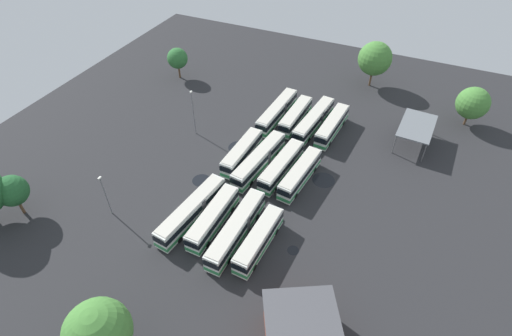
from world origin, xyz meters
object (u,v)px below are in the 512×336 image
object	(u,v)px
tree_east_edge	(473,103)
tree_north_edge	(375,59)
bus_row1_slot3	(300,174)
maintenance_shelter	(417,126)
bus_row0_slot0	(277,112)
tree_northeast	(177,58)
lamp_post_near_entrance	(105,194)
tree_west_edge	(12,191)
bus_row2_slot1	(213,218)
bus_row0_slot3	(332,126)
bus_row2_slot0	(192,211)
bus_row2_slot2	(236,229)
bus_row0_slot1	(295,116)
bus_row1_slot1	(259,160)
bus_row1_slot2	(281,166)
lamp_post_far_corner	(193,111)
tree_northwest	(98,332)
bus_row1_slot0	(242,153)
depot_building	(301,335)
bus_row0_slot2	(314,121)
bus_row2_slot3	(259,240)

from	to	relation	value
tree_east_edge	tree_north_edge	size ratio (longest dim) A/B	0.79
bus_row1_slot3	tree_north_edge	bearing A→B (deg)	174.25
maintenance_shelter	bus_row0_slot0	bearing A→B (deg)	-82.76
bus_row1_slot3	tree_northeast	size ratio (longest dim) A/B	1.67
lamp_post_near_entrance	tree_west_edge	xyz separation A→B (m)	(5.62, -12.63, 0.58)
tree_east_edge	bus_row0_slot0	bearing A→B (deg)	-68.15
bus_row2_slot1	lamp_post_near_entrance	size ratio (longest dim) A/B	1.56
bus_row0_slot3	bus_row2_slot0	distance (m)	32.71
bus_row2_slot1	bus_row2_slot2	size ratio (longest dim) A/B	0.83
bus_row0_slot1	tree_northeast	distance (m)	32.10
bus_row0_slot1	bus_row1_slot1	distance (m)	15.14
bus_row0_slot0	bus_row1_slot1	bearing A→B (deg)	10.53
bus_row0_slot0	bus_row0_slot3	size ratio (longest dim) A/B	1.17
maintenance_shelter	tree_north_edge	world-z (taller)	tree_north_edge
bus_row1_slot2	bus_row2_slot2	world-z (taller)	same
bus_row2_slot1	bus_row0_slot1	bearing A→B (deg)	176.30
bus_row0_slot3	lamp_post_far_corner	size ratio (longest dim) A/B	1.32
bus_row0_slot1	bus_row1_slot3	xyz separation A→B (m)	(15.59, 6.58, 0.00)
bus_row2_slot1	tree_northwest	distance (m)	22.50
bus_row1_slot0	depot_building	distance (m)	34.27
bus_row1_slot3	lamp_post_far_corner	bearing A→B (deg)	-101.27
bus_row1_slot0	bus_row2_slot0	bearing A→B (deg)	-3.28
tree_northeast	tree_northwest	world-z (taller)	tree_northwest
bus_row2_slot1	depot_building	distance (m)	21.58
bus_row0_slot0	tree_northwest	xyz separation A→B (m)	(52.09, 0.81, 4.37)
bus_row1_slot2	lamp_post_far_corner	world-z (taller)	lamp_post_far_corner
lamp_post_near_entrance	tree_west_edge	distance (m)	13.84
bus_row1_slot3	bus_row2_slot2	bearing A→B (deg)	-16.48
bus_row0_slot3	tree_northeast	size ratio (longest dim) A/B	1.72
bus_row0_slot2	tree_east_edge	bearing A→B (deg)	117.02
bus_row1_slot2	bus_row1_slot3	xyz separation A→B (m)	(0.52, 3.57, -0.00)
bus_row0_slot1	tree_east_edge	xyz separation A→B (m)	(-14.05, 31.08, 3.13)
bus_row0_slot1	depot_building	xyz separation A→B (m)	(41.79, 16.13, 0.85)
bus_row2_slot0	depot_building	bearing A→B (deg)	61.69
tree_northwest	tree_north_edge	bearing A→B (deg)	169.64
bus_row0_slot2	bus_row1_slot0	xyz separation A→B (m)	(14.71, -8.45, -0.00)
bus_row0_slot0	tree_north_edge	distance (m)	26.12
depot_building	lamp_post_far_corner	distance (m)	44.94
bus_row0_slot3	tree_east_edge	world-z (taller)	tree_east_edge
bus_row0_slot2	lamp_post_near_entrance	world-z (taller)	lamp_post_near_entrance
bus_row0_slot2	lamp_post_near_entrance	size ratio (longest dim) A/B	1.90
bus_row2_slot3	tree_northeast	bearing A→B (deg)	-135.10
bus_row0_slot0	bus_row1_slot3	world-z (taller)	same
tree_north_edge	bus_row1_slot2	bearing A→B (deg)	-11.31
tree_west_edge	tree_northeast	world-z (taller)	tree_west_edge
bus_row2_slot2	tree_northwest	size ratio (longest dim) A/B	1.48
bus_row0_slot0	tree_north_edge	size ratio (longest dim) A/B	1.41
maintenance_shelter	tree_north_edge	xyz separation A→B (m)	(-18.03, -12.07, 2.68)
bus_row0_slot2	lamp_post_near_entrance	distance (m)	40.74
bus_row1_slot2	lamp_post_near_entrance	size ratio (longest dim) A/B	1.64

